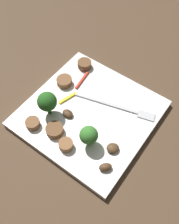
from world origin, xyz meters
name	(u,v)px	position (x,y,z in m)	size (l,w,h in m)	color
ground_plane	(90,116)	(0.00, 0.00, 0.00)	(1.40, 1.40, 0.00)	#4C3826
plate	(90,114)	(0.00, 0.00, 0.01)	(0.25, 0.25, 0.01)	white
fork	(119,107)	(0.04, 0.05, 0.02)	(0.18, 0.06, 0.00)	silver
broccoli_floret_0	(89,135)	(0.04, -0.06, 0.05)	(0.03, 0.03, 0.05)	#408630
broccoli_floret_1	(47,102)	(-0.07, -0.05, 0.05)	(0.04, 0.04, 0.06)	#296420
sausage_slice_0	(84,64)	(-0.08, 0.10, 0.02)	(0.03, 0.03, 0.02)	brown
sausage_slice_1	(64,81)	(-0.09, 0.03, 0.02)	(0.03, 0.03, 0.01)	brown
sausage_slice_2	(55,130)	(-0.03, -0.08, 0.02)	(0.04, 0.04, 0.01)	brown
sausage_slice_3	(66,145)	(0.01, -0.09, 0.02)	(0.03, 0.03, 0.02)	brown
sausage_slice_4	(33,123)	(-0.07, -0.09, 0.02)	(0.03, 0.03, 0.01)	brown
mushroom_0	(113,148)	(0.09, -0.04, 0.02)	(0.02, 0.02, 0.01)	#4C331E
mushroom_2	(105,167)	(0.10, -0.08, 0.02)	(0.02, 0.02, 0.01)	#4C331E
mushroom_3	(68,114)	(-0.03, -0.03, 0.02)	(0.02, 0.02, 0.01)	#422B19
pepper_strip_0	(82,80)	(-0.06, 0.06, 0.02)	(0.05, 0.00, 0.00)	red
pepper_strip_2	(69,97)	(-0.06, 0.00, 0.02)	(0.04, 0.01, 0.00)	yellow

